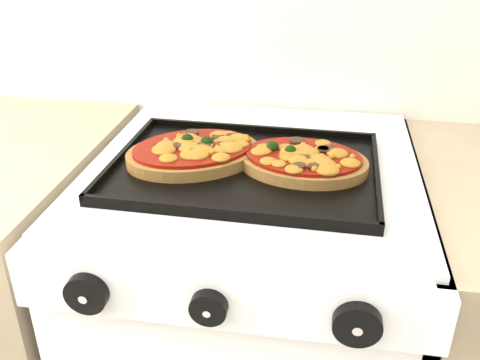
% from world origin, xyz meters
% --- Properties ---
extents(stove, '(0.60, 0.60, 0.91)m').
position_xyz_m(stove, '(0.02, 1.70, 0.46)').
color(stove, white).
rests_on(stove, floor).
extents(control_panel, '(0.60, 0.02, 0.09)m').
position_xyz_m(control_panel, '(0.02, 1.39, 0.85)').
color(control_panel, white).
rests_on(control_panel, stove).
extents(knob_left, '(0.06, 0.02, 0.06)m').
position_xyz_m(knob_left, '(-0.16, 1.37, 0.85)').
color(knob_left, black).
rests_on(knob_left, control_panel).
extents(knob_center, '(0.05, 0.02, 0.05)m').
position_xyz_m(knob_center, '(0.01, 1.37, 0.85)').
color(knob_center, black).
rests_on(knob_center, control_panel).
extents(knob_right, '(0.06, 0.02, 0.06)m').
position_xyz_m(knob_right, '(0.20, 1.37, 0.85)').
color(knob_right, black).
rests_on(knob_right, control_panel).
extents(baking_tray, '(0.46, 0.35, 0.02)m').
position_xyz_m(baking_tray, '(0.01, 1.66, 0.92)').
color(baking_tray, black).
rests_on(baking_tray, stove).
extents(pizza_left, '(0.29, 0.27, 0.04)m').
position_xyz_m(pizza_left, '(-0.08, 1.68, 0.94)').
color(pizza_left, brown).
rests_on(pizza_left, baking_tray).
extents(pizza_right, '(0.24, 0.19, 0.03)m').
position_xyz_m(pizza_right, '(0.11, 1.68, 0.94)').
color(pizza_right, brown).
rests_on(pizza_right, baking_tray).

